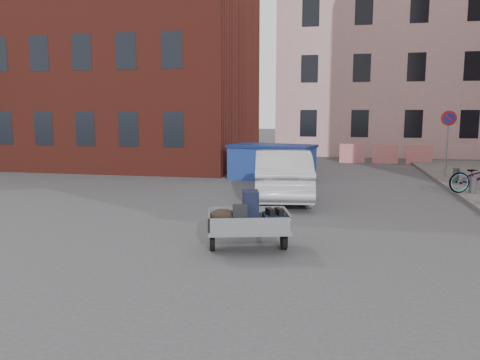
% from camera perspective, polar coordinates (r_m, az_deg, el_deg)
% --- Properties ---
extents(ground, '(120.00, 120.00, 0.00)m').
position_cam_1_polar(ground, '(11.00, 2.93, -6.17)').
color(ground, '#38383A').
rests_on(ground, ground).
extents(building_brick, '(12.00, 10.00, 14.00)m').
position_cam_1_polar(building_brick, '(26.13, -13.22, 17.58)').
color(building_brick, '#591E16').
rests_on(building_brick, ground).
extents(building_pink, '(16.00, 8.00, 14.00)m').
position_cam_1_polar(building_pink, '(33.10, 19.75, 15.35)').
color(building_pink, '#C59998').
rests_on(building_pink, ground).
extents(far_building, '(6.00, 6.00, 8.00)m').
position_cam_1_polar(far_building, '(39.04, -22.46, 9.67)').
color(far_building, maroon).
rests_on(far_building, ground).
extents(no_parking_sign, '(0.60, 0.09, 2.65)m').
position_cam_1_polar(no_parking_sign, '(20.52, 24.03, 5.63)').
color(no_parking_sign, gray).
rests_on(no_parking_sign, sidewalk).
extents(barriers, '(4.70, 0.18, 1.00)m').
position_cam_1_polar(barriers, '(25.77, 17.27, 3.04)').
color(barriers, red).
rests_on(barriers, ground).
extents(trailer, '(1.82, 1.95, 1.20)m').
position_cam_1_polar(trailer, '(9.36, 0.95, -4.96)').
color(trailer, black).
rests_on(trailer, ground).
extents(dumpster, '(3.67, 2.45, 1.41)m').
position_cam_1_polar(dumpster, '(18.97, 3.92, 2.21)').
color(dumpster, navy).
rests_on(dumpster, ground).
extents(silver_car, '(2.33, 4.92, 1.56)m').
position_cam_1_polar(silver_car, '(14.87, 5.19, 0.72)').
color(silver_car, '#A5A7AD').
rests_on(silver_car, ground).
extents(bicycle, '(2.11, 1.21, 1.05)m').
position_cam_1_polar(bicycle, '(17.06, 27.10, 0.36)').
color(bicycle, black).
rests_on(bicycle, sidewalk).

